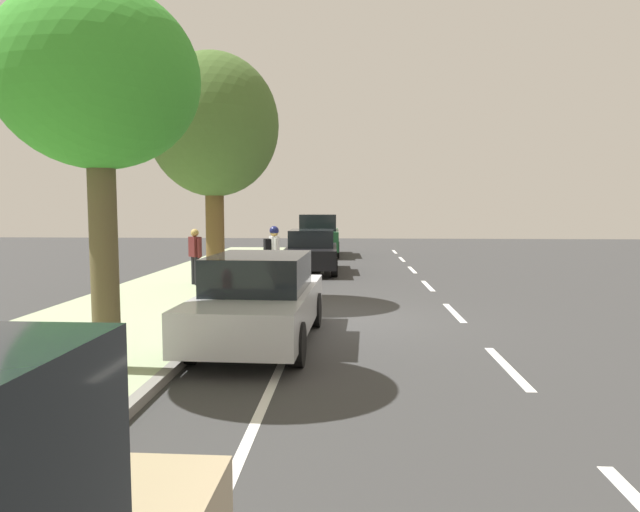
# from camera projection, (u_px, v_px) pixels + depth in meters

# --- Properties ---
(ground) EXTENTS (60.52, 60.52, 0.00)m
(ground) POSITION_uv_depth(u_px,v_px,m) (339.00, 321.00, 11.35)
(ground) COLOR #363636
(sidewalk) EXTENTS (4.04, 37.83, 0.13)m
(sidewalk) POSITION_uv_depth(u_px,v_px,m) (131.00, 315.00, 11.58)
(sidewalk) COLOR #A1B188
(sidewalk) RESTS_ON ground
(curb_edge) EXTENTS (0.16, 37.83, 0.13)m
(curb_edge) POSITION_uv_depth(u_px,v_px,m) (230.00, 316.00, 11.47)
(curb_edge) COLOR gray
(curb_edge) RESTS_ON ground
(lane_stripe_centre) EXTENTS (0.14, 35.80, 0.01)m
(lane_stripe_centre) POSITION_uv_depth(u_px,v_px,m) (454.00, 313.00, 12.22)
(lane_stripe_centre) COLOR white
(lane_stripe_centre) RESTS_ON ground
(lane_stripe_bike_edge) EXTENTS (0.12, 37.83, 0.01)m
(lane_stripe_bike_edge) POSITION_uv_depth(u_px,v_px,m) (301.00, 320.00, 11.39)
(lane_stripe_bike_edge) COLOR white
(lane_stripe_bike_edge) RESTS_ON ground
(parked_suv_green_nearest) EXTENTS (2.08, 4.76, 1.99)m
(parked_suv_green_nearest) POSITION_uv_depth(u_px,v_px,m) (319.00, 234.00, 26.57)
(parked_suv_green_nearest) COLOR #1E512D
(parked_suv_green_nearest) RESTS_ON ground
(parked_sedan_black_second) EXTENTS (1.94, 4.45, 1.52)m
(parked_sedan_black_second) POSITION_uv_depth(u_px,v_px,m) (312.00, 251.00, 19.82)
(parked_sedan_black_second) COLOR black
(parked_sedan_black_second) RESTS_ON ground
(parked_sedan_silver_mid) EXTENTS (1.94, 4.45, 1.52)m
(parked_sedan_silver_mid) POSITION_uv_depth(u_px,v_px,m) (260.00, 299.00, 9.44)
(parked_sedan_silver_mid) COLOR #B7BABF
(parked_sedan_silver_mid) RESTS_ON ground
(bicycle_at_curb) EXTENTS (1.59, 0.80, 0.75)m
(bicycle_at_curb) POSITION_uv_depth(u_px,v_px,m) (279.00, 276.00, 15.65)
(bicycle_at_curb) COLOR black
(bicycle_at_curb) RESTS_ON ground
(cyclist_with_backpack) EXTENTS (0.50, 0.59, 1.78)m
(cyclist_with_backpack) POSITION_uv_depth(u_px,v_px,m) (273.00, 250.00, 16.03)
(cyclist_with_backpack) COLOR #C6B284
(cyclist_with_backpack) RESTS_ON ground
(street_tree_near_cyclist) EXTENTS (3.10, 3.10, 5.83)m
(street_tree_near_cyclist) POSITION_uv_depth(u_px,v_px,m) (213.00, 127.00, 13.13)
(street_tree_near_cyclist) COLOR brown
(street_tree_near_cyclist) RESTS_ON sidewalk
(street_tree_mid_block) EXTENTS (2.61, 2.61, 5.03)m
(street_tree_mid_block) POSITION_uv_depth(u_px,v_px,m) (98.00, 82.00, 7.15)
(street_tree_mid_block) COLOR brown
(street_tree_mid_block) RESTS_ON sidewalk
(pedestrian_on_phone) EXTENTS (0.45, 0.49, 1.58)m
(pedestrian_on_phone) POSITION_uv_depth(u_px,v_px,m) (195.00, 253.00, 15.67)
(pedestrian_on_phone) COLOR black
(pedestrian_on_phone) RESTS_ON sidewalk
(fire_hydrant) EXTENTS (0.22, 0.22, 0.84)m
(fire_hydrant) POSITION_uv_depth(u_px,v_px,m) (23.00, 406.00, 4.94)
(fire_hydrant) COLOR red
(fire_hydrant) RESTS_ON sidewalk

